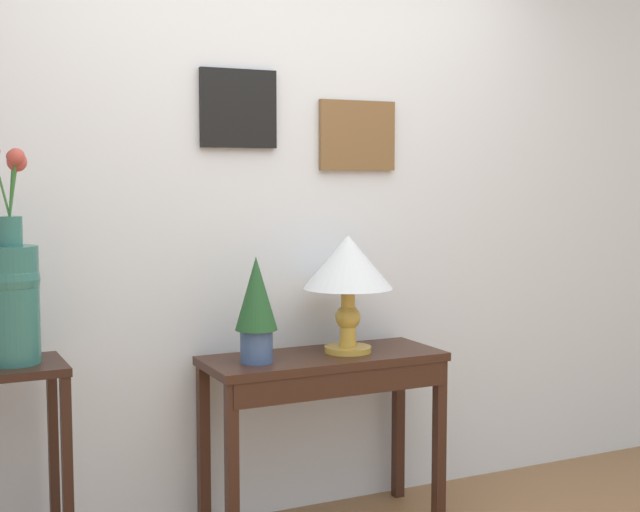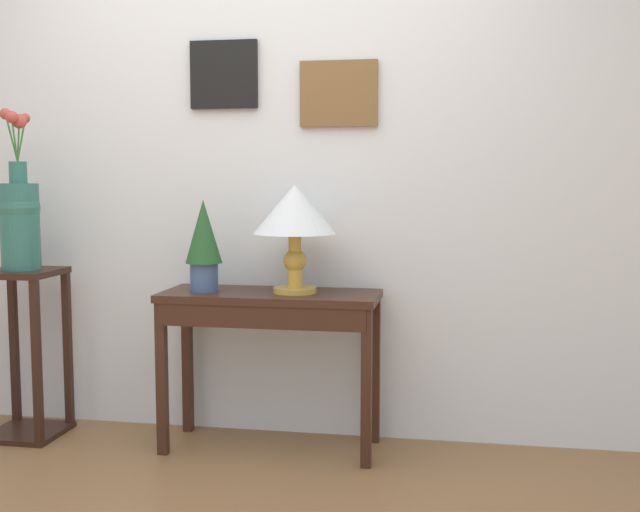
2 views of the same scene
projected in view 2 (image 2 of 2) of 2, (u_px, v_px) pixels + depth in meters
back_wall_with_art at (261, 150)px, 3.87m from camera, size 9.00×0.13×2.80m
console_table at (269, 319)px, 3.62m from camera, size 1.00×0.40×0.74m
table_lamp at (295, 215)px, 3.57m from camera, size 0.38×0.38×0.49m
potted_plant_on_console at (204, 241)px, 3.63m from camera, size 0.17×0.17×0.42m
pedestal_stand_left at (25, 353)px, 3.85m from camera, size 0.34×0.34×0.82m
flower_vase_tall at (20, 215)px, 3.78m from camera, size 0.19×0.19×0.77m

